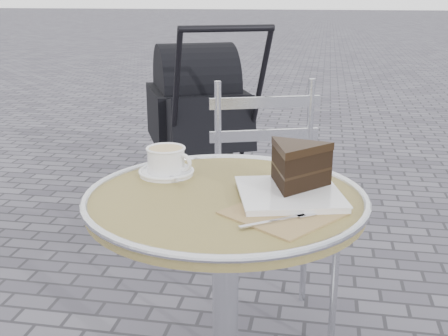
% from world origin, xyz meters
% --- Properties ---
extents(cafe_table, '(0.72, 0.72, 0.74)m').
position_xyz_m(cafe_table, '(0.00, 0.00, 0.57)').
color(cafe_table, silver).
rests_on(cafe_table, ground).
extents(cappuccino_set, '(0.16, 0.17, 0.08)m').
position_xyz_m(cappuccino_set, '(-0.19, 0.14, 0.77)').
color(cappuccino_set, white).
rests_on(cappuccino_set, cafe_table).
extents(cake_plate_set, '(0.31, 0.42, 0.13)m').
position_xyz_m(cake_plate_set, '(0.17, 0.04, 0.79)').
color(cake_plate_set, '#A17E58').
rests_on(cake_plate_set, cafe_table).
extents(bistro_chair, '(0.53, 0.53, 0.92)m').
position_xyz_m(bistro_chair, '(0.05, 0.64, 0.57)').
color(bistro_chair, silver).
rests_on(bistro_chair, ground).
extents(baby_stroller, '(0.85, 1.14, 1.08)m').
position_xyz_m(baby_stroller, '(-0.47, 1.79, 0.49)').
color(baby_stroller, black).
rests_on(baby_stroller, ground).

